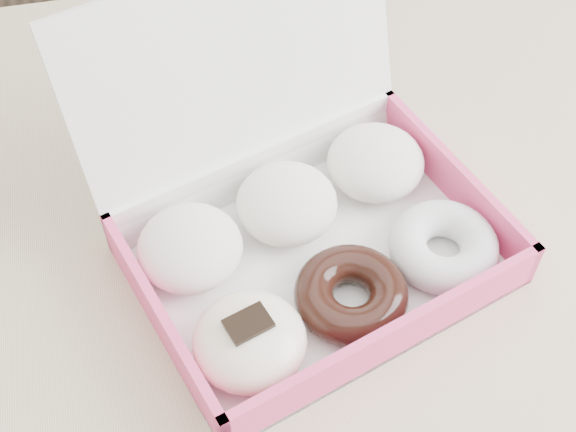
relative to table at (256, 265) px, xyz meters
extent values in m
cube|color=tan|center=(0.00, 0.00, 0.06)|extent=(1.20, 0.80, 0.04)
cylinder|color=tan|center=(0.55, 0.35, -0.32)|extent=(0.05, 0.05, 0.71)
cube|color=white|center=(0.05, -0.07, 0.08)|extent=(0.39, 0.33, 0.01)
cube|color=#F5467D|center=(0.09, -0.18, 0.11)|extent=(0.31, 0.11, 0.05)
cube|color=white|center=(0.01, 0.04, 0.11)|extent=(0.31, 0.11, 0.05)
cube|color=#F5467D|center=(-0.10, -0.12, 0.11)|extent=(0.09, 0.23, 0.05)
cube|color=#F5467D|center=(0.20, -0.01, 0.11)|extent=(0.09, 0.23, 0.05)
cube|color=white|center=(0.00, 0.07, 0.20)|extent=(0.33, 0.17, 0.23)
ellipsoid|color=white|center=(-0.07, -0.05, 0.11)|extent=(0.12, 0.12, 0.06)
ellipsoid|color=white|center=(0.03, -0.01, 0.11)|extent=(0.12, 0.12, 0.06)
ellipsoid|color=white|center=(0.13, 0.02, 0.11)|extent=(0.12, 0.12, 0.06)
ellipsoid|color=#FFECCA|center=(-0.03, -0.15, 0.11)|extent=(0.12, 0.12, 0.06)
cube|color=black|center=(-0.03, -0.15, 0.14)|extent=(0.04, 0.04, 0.00)
torus|color=black|center=(0.07, -0.12, 0.10)|extent=(0.13, 0.13, 0.04)
torus|color=white|center=(0.17, -0.09, 0.10)|extent=(0.13, 0.13, 0.04)
camera|label=1|loc=(-0.07, -0.49, 0.71)|focal=50.00mm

